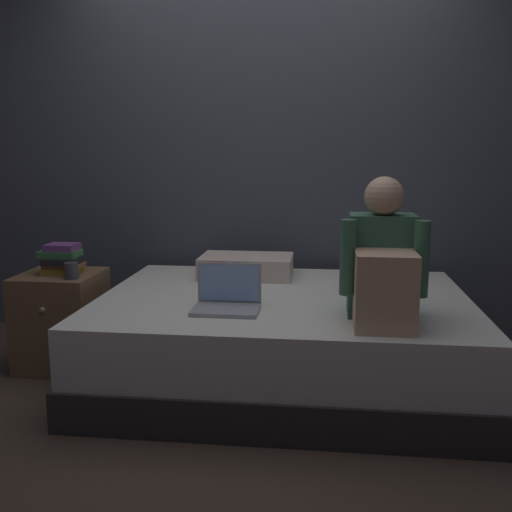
% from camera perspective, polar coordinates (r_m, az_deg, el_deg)
% --- Properties ---
extents(ground_plane, '(8.00, 8.00, 0.00)m').
position_cam_1_polar(ground_plane, '(3.02, -1.62, -14.12)').
color(ground_plane, '#47382D').
extents(wall_back, '(5.60, 0.10, 2.70)m').
position_cam_1_polar(wall_back, '(3.94, 0.88, 11.79)').
color(wall_back, '#424751').
rests_on(wall_back, ground_plane).
extents(bed, '(2.00, 1.50, 0.48)m').
position_cam_1_polar(bed, '(3.19, 2.75, -8.16)').
color(bed, '#332D2B').
rests_on(bed, ground_plane).
extents(nightstand, '(0.44, 0.46, 0.56)m').
position_cam_1_polar(nightstand, '(3.57, -18.59, -6.02)').
color(nightstand, brown).
rests_on(nightstand, ground_plane).
extents(person_sitting, '(0.39, 0.44, 0.66)m').
position_cam_1_polar(person_sitting, '(2.68, 12.39, -1.06)').
color(person_sitting, '#38664C').
rests_on(person_sitting, bed).
extents(laptop, '(0.32, 0.23, 0.22)m').
position_cam_1_polar(laptop, '(2.84, -2.85, -4.22)').
color(laptop, '#9EA0A5').
rests_on(laptop, bed).
extents(pillow, '(0.56, 0.36, 0.13)m').
position_cam_1_polar(pillow, '(3.57, -0.95, -1.01)').
color(pillow, beige).
rests_on(pillow, bed).
extents(book_stack, '(0.24, 0.17, 0.17)m').
position_cam_1_polar(book_stack, '(3.48, -18.60, -0.30)').
color(book_stack, gold).
rests_on(book_stack, nightstand).
extents(mug, '(0.08, 0.08, 0.09)m').
position_cam_1_polar(mug, '(3.33, -17.77, -1.38)').
color(mug, '#3D3D42').
rests_on(mug, nightstand).
extents(clothes_pile, '(0.34, 0.32, 0.13)m').
position_cam_1_polar(clothes_pile, '(3.41, -2.99, -1.62)').
color(clothes_pile, '#3D4C8E').
rests_on(clothes_pile, bed).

